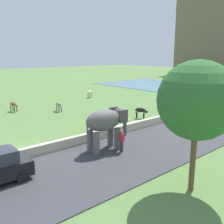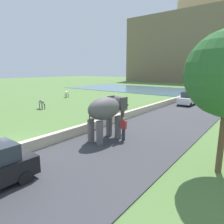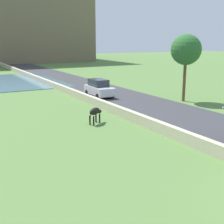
{
  "view_description": "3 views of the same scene",
  "coord_description": "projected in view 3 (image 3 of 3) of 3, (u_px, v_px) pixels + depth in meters",
  "views": [
    {
      "loc": [
        16.81,
        -6.26,
        6.68
      ],
      "look_at": [
        -0.63,
        8.67,
        1.51
      ],
      "focal_mm": 41.09,
      "sensor_mm": 36.0,
      "label": 1
    },
    {
      "loc": [
        11.79,
        -5.54,
        4.75
      ],
      "look_at": [
        1.98,
        7.1,
        1.36
      ],
      "focal_mm": 31.91,
      "sensor_mm": 36.0,
      "label": 2
    },
    {
      "loc": [
        -10.39,
        -5.04,
        5.76
      ],
      "look_at": [
        -1.99,
        9.95,
        1.63
      ],
      "focal_mm": 48.49,
      "sensor_mm": 36.0,
      "label": 3
    }
  ],
  "objects": [
    {
      "name": "car_white",
      "position": [
        99.0,
        88.0,
        30.94
      ],
      "size": [
        1.86,
        4.03,
        1.8
      ],
      "color": "white",
      "rests_on": "ground"
    },
    {
      "name": "cow_black",
      "position": [
        95.0,
        112.0,
        21.05
      ],
      "size": [
        1.36,
        1.0,
        1.15
      ],
      "color": "black",
      "rests_on": "ground"
    },
    {
      "name": "tree_mid",
      "position": [
        186.0,
        50.0,
        27.88
      ],
      "size": [
        2.83,
        2.83,
        6.26
      ],
      "color": "brown",
      "rests_on": "ground"
    },
    {
      "name": "road_surface",
      "position": [
        124.0,
        99.0,
        29.89
      ],
      "size": [
        7.0,
        120.0,
        0.06
      ],
      "primitive_type": "cube",
      "color": "#38383D",
      "rests_on": "ground"
    },
    {
      "name": "barrier_wall",
      "position": [
        99.0,
        103.0,
        26.31
      ],
      "size": [
        0.4,
        110.0,
        0.72
      ],
      "primitive_type": "cube",
      "color": "beige",
      "rests_on": "ground"
    }
  ]
}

